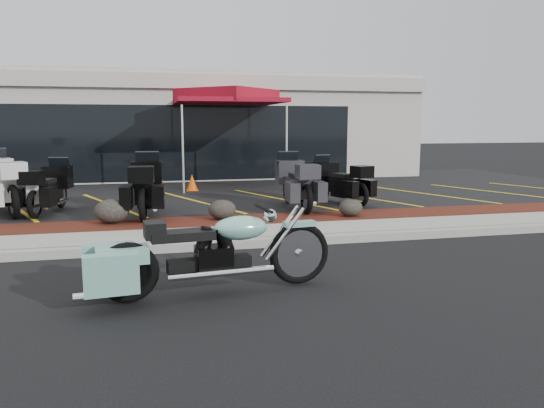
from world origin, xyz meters
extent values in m
plane|color=black|center=(0.00, 0.00, 0.00)|extent=(90.00, 90.00, 0.00)
cube|color=gray|center=(0.00, 0.90, 0.07)|extent=(24.00, 0.25, 0.15)
cube|color=gray|center=(0.00, 1.60, 0.07)|extent=(24.00, 1.20, 0.15)
cube|color=#35140C|center=(0.00, 2.80, 0.08)|extent=(24.00, 1.20, 0.16)
cube|color=black|center=(0.00, 8.20, 0.07)|extent=(26.00, 9.60, 0.15)
cube|color=#9D988E|center=(0.00, 14.50, 2.00)|extent=(18.00, 8.00, 4.00)
cube|color=black|center=(0.00, 10.52, 1.50)|extent=(12.00, 0.06, 2.60)
cube|color=#9D988E|center=(0.00, 10.49, 3.60)|extent=(18.00, 0.30, 0.50)
ellipsoid|color=black|center=(-2.02, 2.97, 0.41)|extent=(0.70, 0.58, 0.49)
ellipsoid|color=black|center=(0.23, 2.89, 0.37)|extent=(0.59, 0.49, 0.42)
ellipsoid|color=black|center=(3.03, 2.62, 0.35)|extent=(0.53, 0.44, 0.37)
cone|color=#E95207|center=(0.03, 8.06, 0.39)|extent=(0.40, 0.40, 0.49)
cylinder|color=silver|center=(0.42, 7.01, 1.43)|extent=(0.06, 0.06, 2.56)
cylinder|color=silver|center=(3.32, 8.15, 1.43)|extent=(0.06, 0.06, 2.56)
cylinder|color=silver|center=(-0.72, 9.91, 1.43)|extent=(0.06, 0.06, 2.56)
cylinder|color=silver|center=(2.18, 11.05, 1.43)|extent=(0.06, 0.06, 2.56)
cube|color=maroon|center=(1.30, 9.03, 2.88)|extent=(4.33, 4.33, 0.13)
cube|color=maroon|center=(1.30, 9.03, 3.07)|extent=(3.22, 3.22, 0.39)
camera|label=1|loc=(-1.30, -8.13, 2.17)|focal=35.00mm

